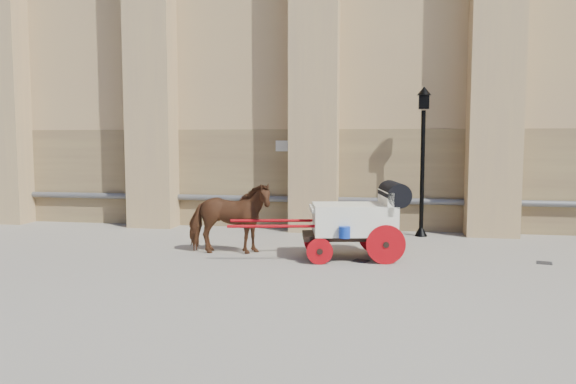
# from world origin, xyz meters

# --- Properties ---
(ground) EXTENTS (90.00, 90.00, 0.00)m
(ground) POSITION_xyz_m (0.00, 0.00, 0.00)
(ground) COLOR slate
(ground) RESTS_ON ground
(horse) EXTENTS (2.10, 1.15, 1.69)m
(horse) POSITION_xyz_m (-2.55, -0.08, 0.85)
(horse) COLOR #562F1B
(horse) RESTS_ON ground
(carriage) EXTENTS (4.11, 1.79, 1.75)m
(carriage) POSITION_xyz_m (0.50, -0.11, 0.94)
(carriage) COLOR black
(carriage) RESTS_ON ground
(street_lamp) EXTENTS (0.39, 0.39, 4.13)m
(street_lamp) POSITION_xyz_m (2.07, 3.19, 2.21)
(street_lamp) COLOR black
(street_lamp) RESTS_ON ground
(drain_grate_near) EXTENTS (0.42, 0.42, 0.01)m
(drain_grate_near) POSITION_xyz_m (0.54, -0.38, 0.01)
(drain_grate_near) COLOR black
(drain_grate_near) RESTS_ON ground
(drain_grate_far) EXTENTS (0.39, 0.39, 0.01)m
(drain_grate_far) POSITION_xyz_m (4.51, 0.10, 0.01)
(drain_grate_far) COLOR black
(drain_grate_far) RESTS_ON ground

